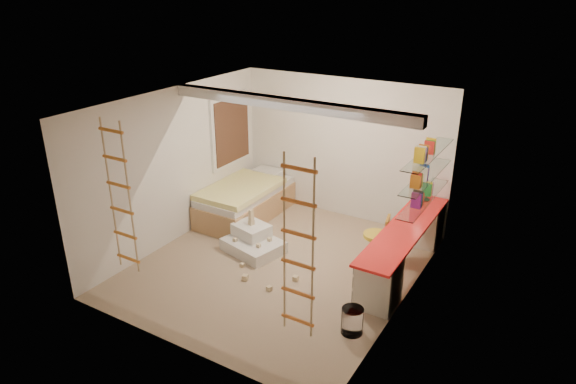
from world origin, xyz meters
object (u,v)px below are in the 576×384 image
Objects in this scene: bed at (246,200)px; play_platform at (253,241)px; desk at (404,247)px; swivel_chair at (377,245)px.

bed reaches higher than play_platform.
bed is at bearing 130.18° from play_platform.
bed is (-3.20, 0.36, -0.07)m from desk.
desk is 2.66× the size of play_platform.
play_platform is at bearing -49.82° from bed.
swivel_chair is at bearing 20.41° from play_platform.
desk is at bearing 15.39° from play_platform.
bed is at bearing 173.68° from swivel_chair.
bed is 2.54× the size of swivel_chair.
desk is 2.44m from play_platform.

